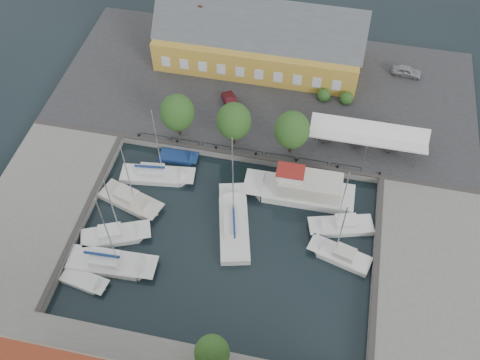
{
  "coord_description": "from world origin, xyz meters",
  "views": [
    {
      "loc": [
        7.94,
        -31.67,
        50.67
      ],
      "look_at": [
        0.0,
        6.0,
        1.5
      ],
      "focal_mm": 40.0,
      "sensor_mm": 36.0,
      "label": 1
    }
  ],
  "objects_px": {
    "tent_canopy": "(369,133)",
    "car_silver": "(407,71)",
    "west_boat_b": "(130,200)",
    "warehouse": "(255,40)",
    "center_sailboat": "(234,225)",
    "east_boat_b": "(341,256)",
    "launch_sw": "(84,281)",
    "trawler": "(304,190)",
    "car_red": "(231,103)",
    "east_boat_a": "(342,226)",
    "west_boat_c": "(114,236)",
    "west_boat_a": "(156,176)",
    "west_boat_d": "(110,263)",
    "launch_nw": "(178,158)"
  },
  "relations": [
    {
      "from": "tent_canopy",
      "to": "car_red",
      "type": "xyz_separation_m",
      "value": [
        -17.76,
        3.63,
        -1.99
      ]
    },
    {
      "from": "east_boat_b",
      "to": "west_boat_d",
      "type": "bearing_deg",
      "value": -166.09
    },
    {
      "from": "west_boat_b",
      "to": "car_red",
      "type": "bearing_deg",
      "value": 63.49
    },
    {
      "from": "warehouse",
      "to": "trawler",
      "type": "height_order",
      "value": "warehouse"
    },
    {
      "from": "car_silver",
      "to": "tent_canopy",
      "type": "bearing_deg",
      "value": 167.69
    },
    {
      "from": "car_silver",
      "to": "east_boat_a",
      "type": "distance_m",
      "value": 27.33
    },
    {
      "from": "car_red",
      "to": "center_sailboat",
      "type": "xyz_separation_m",
      "value": [
        4.24,
        -17.74,
        -1.33
      ]
    },
    {
      "from": "center_sailboat",
      "to": "trawler",
      "type": "xyz_separation_m",
      "value": [
        6.98,
        6.06,
        0.65
      ]
    },
    {
      "from": "warehouse",
      "to": "west_boat_b",
      "type": "relative_size",
      "value": 2.65
    },
    {
      "from": "east_boat_b",
      "to": "launch_sw",
      "type": "bearing_deg",
      "value": -162.03
    },
    {
      "from": "west_boat_c",
      "to": "west_boat_d",
      "type": "bearing_deg",
      "value": -77.19
    },
    {
      "from": "warehouse",
      "to": "center_sailboat",
      "type": "height_order",
      "value": "center_sailboat"
    },
    {
      "from": "launch_sw",
      "to": "launch_nw",
      "type": "height_order",
      "value": "launch_sw"
    },
    {
      "from": "car_red",
      "to": "launch_nw",
      "type": "distance_m",
      "value": 10.47
    },
    {
      "from": "tent_canopy",
      "to": "launch_sw",
      "type": "relative_size",
      "value": 2.6
    },
    {
      "from": "west_boat_a",
      "to": "tent_canopy",
      "type": "bearing_deg",
      "value": 20.4
    },
    {
      "from": "warehouse",
      "to": "launch_nw",
      "type": "bearing_deg",
      "value": -106.92
    },
    {
      "from": "car_silver",
      "to": "east_boat_b",
      "type": "relative_size",
      "value": 0.42
    },
    {
      "from": "tent_canopy",
      "to": "west_boat_a",
      "type": "xyz_separation_m",
      "value": [
        -24.28,
        -9.03,
        -3.41
      ]
    },
    {
      "from": "tent_canopy",
      "to": "west_boat_c",
      "type": "height_order",
      "value": "west_boat_c"
    },
    {
      "from": "warehouse",
      "to": "west_boat_d",
      "type": "bearing_deg",
      "value": -104.06
    },
    {
      "from": "east_boat_b",
      "to": "west_boat_c",
      "type": "distance_m",
      "value": 24.97
    },
    {
      "from": "warehouse",
      "to": "car_red",
      "type": "height_order",
      "value": "warehouse"
    },
    {
      "from": "car_red",
      "to": "east_boat_a",
      "type": "distance_m",
      "value": 22.31
    },
    {
      "from": "east_boat_b",
      "to": "launch_sw",
      "type": "distance_m",
      "value": 27.39
    },
    {
      "from": "center_sailboat",
      "to": "west_boat_b",
      "type": "relative_size",
      "value": 1.32
    },
    {
      "from": "east_boat_a",
      "to": "west_boat_c",
      "type": "xyz_separation_m",
      "value": [
        -24.63,
        -6.47,
        -0.0
      ]
    },
    {
      "from": "car_red",
      "to": "west_boat_d",
      "type": "height_order",
      "value": "west_boat_d"
    },
    {
      "from": "warehouse",
      "to": "trawler",
      "type": "distance_m",
      "value": 24.35
    },
    {
      "from": "west_boat_b",
      "to": "warehouse",
      "type": "bearing_deg",
      "value": 70.56
    },
    {
      "from": "launch_sw",
      "to": "launch_nw",
      "type": "relative_size",
      "value": 1.08
    },
    {
      "from": "east_boat_b",
      "to": "west_boat_b",
      "type": "distance_m",
      "value": 24.86
    },
    {
      "from": "launch_sw",
      "to": "center_sailboat",
      "type": "bearing_deg",
      "value": 35.33
    },
    {
      "from": "warehouse",
      "to": "car_red",
      "type": "xyz_separation_m",
      "value": [
        -1.16,
        -10.23,
        -2.73
      ]
    },
    {
      "from": "launch_sw",
      "to": "west_boat_c",
      "type": "bearing_deg",
      "value": 78.17
    },
    {
      "from": "trawler",
      "to": "east_boat_a",
      "type": "bearing_deg",
      "value": -36.16
    },
    {
      "from": "east_boat_a",
      "to": "launch_nw",
      "type": "xyz_separation_m",
      "value": [
        -20.92,
        6.11,
        -0.17
      ]
    },
    {
      "from": "east_boat_b",
      "to": "trawler",
      "type": "bearing_deg",
      "value": 124.53
    },
    {
      "from": "car_silver",
      "to": "west_boat_c",
      "type": "relative_size",
      "value": 0.39
    },
    {
      "from": "tent_canopy",
      "to": "launch_nw",
      "type": "relative_size",
      "value": 2.82
    },
    {
      "from": "tent_canopy",
      "to": "car_silver",
      "type": "height_order",
      "value": "tent_canopy"
    },
    {
      "from": "east_boat_a",
      "to": "west_boat_b",
      "type": "relative_size",
      "value": 0.97
    },
    {
      "from": "west_boat_a",
      "to": "launch_sw",
      "type": "height_order",
      "value": "west_boat_a"
    },
    {
      "from": "car_red",
      "to": "east_boat_a",
      "type": "height_order",
      "value": "east_boat_a"
    },
    {
      "from": "car_red",
      "to": "east_boat_a",
      "type": "xyz_separation_m",
      "value": [
        16.18,
        -15.3,
        -1.43
      ]
    },
    {
      "from": "east_boat_b",
      "to": "launch_nw",
      "type": "distance_m",
      "value": 23.36
    },
    {
      "from": "east_boat_a",
      "to": "west_boat_d",
      "type": "xyz_separation_m",
      "value": [
        -23.87,
        -9.82,
        0.01
      ]
    },
    {
      "from": "center_sailboat",
      "to": "east_boat_b",
      "type": "distance_m",
      "value": 12.21
    },
    {
      "from": "tent_canopy",
      "to": "west_boat_c",
      "type": "bearing_deg",
      "value": -145.31
    },
    {
      "from": "warehouse",
      "to": "east_boat_b",
      "type": "bearing_deg",
      "value": -62.64
    }
  ]
}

